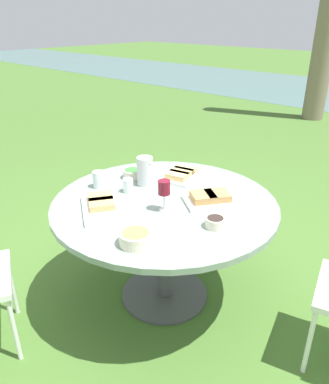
{
  "coord_description": "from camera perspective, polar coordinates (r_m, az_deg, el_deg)",
  "views": [
    {
      "loc": [
        1.37,
        -1.51,
        1.74
      ],
      "look_at": [
        0.0,
        0.0,
        0.78
      ],
      "focal_mm": 35.0,
      "sensor_mm": 36.0,
      "label": 1
    }
  ],
  "objects": [
    {
      "name": "ground_plane",
      "position": [
        2.68,
        0.0,
        -15.3
      ],
      "size": [
        40.0,
        40.0,
        0.0
      ],
      "primitive_type": "plane",
      "color": "#446B2B"
    },
    {
      "name": "dining_table",
      "position": [
        2.33,
        0.0,
        -3.72
      ],
      "size": [
        1.37,
        1.37,
        0.72
      ],
      "color": "#4C4C51",
      "rests_on": "ground_plane"
    },
    {
      "name": "water_pitcher",
      "position": [
        2.47,
        -3.01,
        3.22
      ],
      "size": [
        0.11,
        0.11,
        0.19
      ],
      "color": "silver",
      "rests_on": "dining_table"
    },
    {
      "name": "wine_glass",
      "position": [
        2.11,
        -0.06,
        0.51
      ],
      "size": [
        0.07,
        0.07,
        0.19
      ],
      "color": "silver",
      "rests_on": "dining_table"
    },
    {
      "name": "platter_bread_main",
      "position": [
        2.27,
        7.51,
        -0.97
      ],
      "size": [
        0.4,
        0.44,
        0.06
      ],
      "color": "white",
      "rests_on": "dining_table"
    },
    {
      "name": "platter_charcuterie",
      "position": [
        2.21,
        -9.55,
        -1.99
      ],
      "size": [
        0.43,
        0.39,
        0.06
      ],
      "color": "white",
      "rests_on": "dining_table"
    },
    {
      "name": "platter_sandwich_side",
      "position": [
        2.6,
        2.63,
        2.76
      ],
      "size": [
        0.29,
        0.34,
        0.06
      ],
      "color": "white",
      "rests_on": "dining_table"
    },
    {
      "name": "bowl_fries",
      "position": [
        1.85,
        -4.44,
        -6.93
      ],
      "size": [
        0.16,
        0.16,
        0.07
      ],
      "color": "beige",
      "rests_on": "dining_table"
    },
    {
      "name": "bowl_salad",
      "position": [
        2.6,
        -4.89,
        2.87
      ],
      "size": [
        0.13,
        0.13,
        0.06
      ],
      "color": "beige",
      "rests_on": "dining_table"
    },
    {
      "name": "bowl_olives",
      "position": [
        2.01,
        7.72,
        -4.52
      ],
      "size": [
        0.11,
        0.11,
        0.05
      ],
      "color": "beige",
      "rests_on": "dining_table"
    },
    {
      "name": "cup_water_near",
      "position": [
        2.39,
        -5.57,
        1.02
      ],
      "size": [
        0.07,
        0.07,
        0.09
      ],
      "color": "silver",
      "rests_on": "dining_table"
    },
    {
      "name": "cup_water_far",
      "position": [
        2.48,
        -10.04,
        1.9
      ],
      "size": [
        0.07,
        0.07,
        0.11
      ],
      "color": "silver",
      "rests_on": "dining_table"
    }
  ]
}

